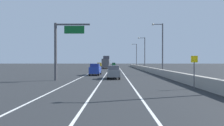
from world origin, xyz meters
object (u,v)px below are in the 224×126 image
at_px(overhead_sign_gantry, 61,44).
at_px(car_blue_4, 95,69).
at_px(lamp_post_right_third, 144,51).
at_px(car_red_1, 107,65).
at_px(box_truck, 106,63).
at_px(car_yellow_0, 99,65).
at_px(lamp_post_right_fourth, 136,54).
at_px(lamp_post_right_second, 161,45).
at_px(speed_advisory_sign, 194,70).
at_px(car_green_2, 114,65).
at_px(car_gray_3, 113,72).

distance_m(overhead_sign_gantry, car_blue_4, 11.61).
height_order(overhead_sign_gantry, lamp_post_right_third, lamp_post_right_third).
distance_m(car_red_1, box_truck, 12.39).
distance_m(overhead_sign_gantry, car_yellow_0, 56.22).
relative_size(lamp_post_right_fourth, car_yellow_0, 2.26).
relative_size(lamp_post_right_second, lamp_post_right_third, 1.00).
relative_size(speed_advisory_sign, car_green_2, 0.74).
relative_size(lamp_post_right_second, car_gray_3, 2.21).
bearing_deg(lamp_post_right_second, car_yellow_0, 108.56).
height_order(lamp_post_right_fourth, car_yellow_0, lamp_post_right_fourth).
bearing_deg(lamp_post_right_third, box_truck, 140.90).
xyz_separation_m(car_green_2, car_blue_4, (-3.08, -58.79, 0.11)).
height_order(car_gray_3, box_truck, box_truck).
bearing_deg(car_green_2, car_red_1, -101.70).
bearing_deg(car_red_1, car_gray_3, -86.75).
height_order(car_green_2, box_truck, box_truck).
relative_size(lamp_post_right_third, car_green_2, 2.39).
bearing_deg(car_red_1, box_truck, -88.91).
relative_size(lamp_post_right_second, car_blue_4, 2.01).
bearing_deg(car_red_1, car_blue_4, -90.40).
bearing_deg(car_yellow_0, lamp_post_right_second, -71.44).
distance_m(lamp_post_right_second, lamp_post_right_third, 22.30).
xyz_separation_m(speed_advisory_sign, lamp_post_right_third, (1.49, 42.18, 3.80)).
bearing_deg(car_gray_3, box_truck, 93.91).
distance_m(speed_advisory_sign, lamp_post_right_third, 42.38).
distance_m(speed_advisory_sign, lamp_post_right_second, 20.30).
distance_m(lamp_post_right_third, car_blue_4, 27.01).
bearing_deg(car_blue_4, box_truck, 89.04).
xyz_separation_m(overhead_sign_gantry, car_red_1, (3.78, 55.92, -3.80)).
distance_m(car_green_2, car_gray_3, 66.28).
distance_m(speed_advisory_sign, box_truck, 52.60).
xyz_separation_m(lamp_post_right_third, box_truck, (-11.61, 9.43, -3.54)).
distance_m(lamp_post_right_second, lamp_post_right_fourth, 44.59).
relative_size(car_red_1, car_green_2, 1.07).
distance_m(lamp_post_right_second, car_gray_3, 13.38).
distance_m(overhead_sign_gantry, car_red_1, 56.17).
distance_m(speed_advisory_sign, car_yellow_0, 65.51).
bearing_deg(lamp_post_right_fourth, lamp_post_right_third, -89.82).
xyz_separation_m(lamp_post_right_third, lamp_post_right_fourth, (-0.07, 22.30, 0.00)).
distance_m(speed_advisory_sign, car_red_1, 64.79).
relative_size(car_red_1, car_blue_4, 0.90).
bearing_deg(lamp_post_right_third, overhead_sign_gantry, -114.59).
xyz_separation_m(lamp_post_right_second, car_gray_3, (-8.88, -8.88, -4.61)).
distance_m(lamp_post_right_third, box_truck, 15.37).
distance_m(lamp_post_right_third, car_red_1, 25.22).
relative_size(car_yellow_0, box_truck, 0.53).
distance_m(lamp_post_right_third, lamp_post_right_fourth, 22.30).
xyz_separation_m(lamp_post_right_fourth, car_yellow_0, (-14.74, -0.35, -4.59)).
bearing_deg(car_yellow_0, speed_advisory_sign, -78.26).
xyz_separation_m(overhead_sign_gantry, lamp_post_right_second, (15.67, 11.84, 0.84)).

